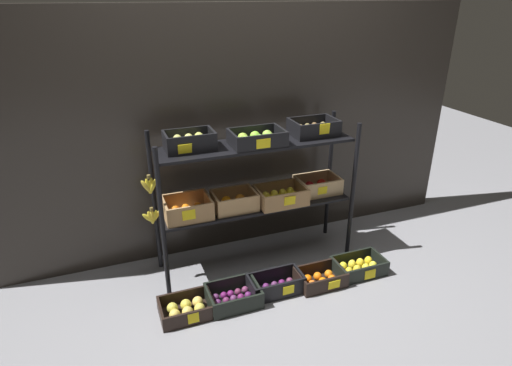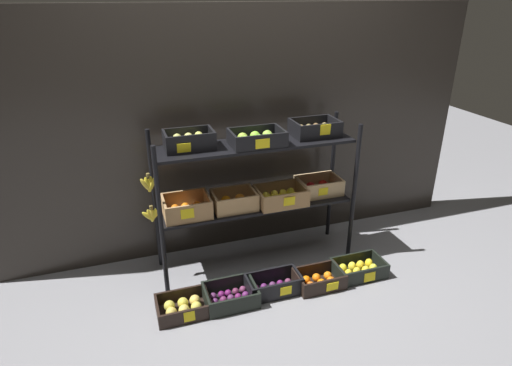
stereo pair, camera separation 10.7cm
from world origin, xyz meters
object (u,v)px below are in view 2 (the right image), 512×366
(display_rack, at_px, (254,176))
(crate_ground_center_plum, at_px, (274,286))
(crate_ground_plum, at_px, (231,297))
(crate_ground_lemon, at_px, (359,269))
(crate_ground_tangerine, at_px, (319,280))
(crate_ground_apple_gold, at_px, (183,307))

(display_rack, height_order, crate_ground_center_plum, display_rack)
(crate_ground_plum, distance_m, crate_ground_lemon, 0.99)
(display_rack, relative_size, crate_ground_tangerine, 4.60)
(crate_ground_plum, height_order, crate_ground_lemon, crate_ground_plum)
(crate_ground_center_plum, distance_m, crate_ground_lemon, 0.67)
(crate_ground_apple_gold, relative_size, crate_ground_lemon, 0.92)
(crate_ground_apple_gold, relative_size, crate_ground_tangerine, 1.02)
(crate_ground_apple_gold, xyz_separation_m, crate_ground_lemon, (1.31, -0.00, 0.00))
(display_rack, height_order, crate_ground_plum, display_rack)
(crate_ground_tangerine, height_order, crate_ground_lemon, crate_ground_lemon)
(crate_ground_apple_gold, xyz_separation_m, crate_ground_plum, (0.32, -0.00, -0.00))
(crate_ground_center_plum, xyz_separation_m, crate_ground_tangerine, (0.33, -0.03, -0.00))
(crate_ground_center_plum, bearing_deg, crate_ground_apple_gold, -179.02)
(crate_ground_plum, relative_size, crate_ground_tangerine, 1.03)
(crate_ground_center_plum, bearing_deg, crate_ground_tangerine, -5.86)
(crate_ground_lemon, bearing_deg, crate_ground_center_plum, 179.01)
(crate_ground_apple_gold, height_order, crate_ground_plum, crate_ground_plum)
(crate_ground_tangerine, relative_size, crate_ground_lemon, 0.90)
(display_rack, xyz_separation_m, crate_ground_lemon, (0.68, -0.42, -0.68))
(crate_ground_apple_gold, bearing_deg, crate_ground_plum, -0.45)
(crate_ground_center_plum, distance_m, crate_ground_tangerine, 0.34)
(display_rack, relative_size, crate_ground_apple_gold, 4.50)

